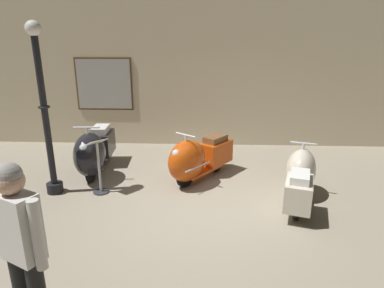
# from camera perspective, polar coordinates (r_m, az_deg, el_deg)

# --- Properties ---
(ground_plane) EXTENTS (60.00, 60.00, 0.00)m
(ground_plane) POSITION_cam_1_polar(r_m,az_deg,el_deg) (5.36, 1.36, -11.84)
(ground_plane) COLOR gray
(showroom_back_wall) EXTENTS (18.00, 0.24, 3.75)m
(showroom_back_wall) POSITION_cam_1_polar(r_m,az_deg,el_deg) (8.42, 1.90, 12.40)
(showroom_back_wall) COLOR beige
(showroom_back_wall) RESTS_ON ground
(scooter_0) EXTENTS (0.63, 1.82, 1.09)m
(scooter_0) POSITION_cam_1_polar(r_m,az_deg,el_deg) (6.90, -16.51, -1.21)
(scooter_0) COLOR black
(scooter_0) RESTS_ON ground
(scooter_1) EXTENTS (1.38, 1.60, 1.01)m
(scooter_1) POSITION_cam_1_polar(r_m,az_deg,el_deg) (6.32, 0.72, -2.53)
(scooter_1) COLOR black
(scooter_1) RESTS_ON ground
(scooter_2) EXTENTS (0.89, 1.63, 0.96)m
(scooter_2) POSITION_cam_1_polar(r_m,az_deg,el_deg) (5.84, 18.07, -5.41)
(scooter_2) COLOR black
(scooter_2) RESTS_ON ground
(lamppost) EXTENTS (0.28, 0.28, 2.92)m
(lamppost) POSITION_cam_1_polar(r_m,az_deg,el_deg) (6.08, -23.98, 4.96)
(lamppost) COLOR black
(lamppost) RESTS_ON ground
(visitor_0) EXTENTS (0.53, 0.39, 1.72)m
(visitor_0) POSITION_cam_1_polar(r_m,az_deg,el_deg) (3.27, -27.32, -14.81)
(visitor_0) COLOR black
(visitor_0) RESTS_ON ground
(info_stanchion) EXTENTS (0.38, 0.39, 1.01)m
(info_stanchion) POSITION_cam_1_polar(r_m,az_deg,el_deg) (6.09, -15.64, -4.46)
(info_stanchion) COLOR #333338
(info_stanchion) RESTS_ON ground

